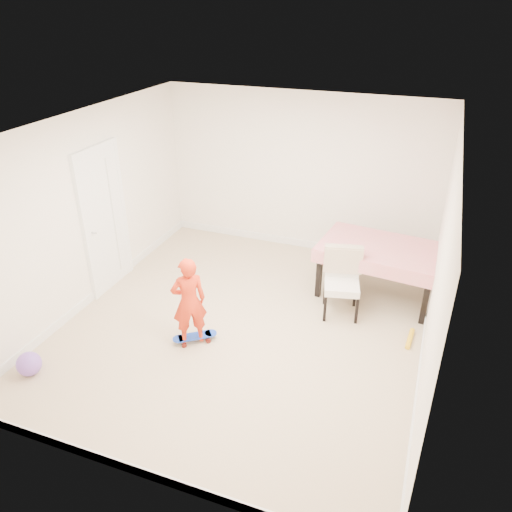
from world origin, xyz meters
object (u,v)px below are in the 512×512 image
at_px(dining_table, 378,271).
at_px(balloon, 29,364).
at_px(child, 189,304).
at_px(skateboard, 195,338).
at_px(dining_chair, 342,284).

distance_m(dining_table, balloon, 4.66).
bearing_deg(child, dining_table, -174.78).
bearing_deg(skateboard, dining_table, 6.94).
bearing_deg(dining_table, balloon, -131.36).
height_order(dining_table, child, child).
height_order(child, balloon, child).
distance_m(dining_chair, balloon, 3.94).
bearing_deg(child, skateboard, -156.61).
bearing_deg(balloon, child, 38.19).
xyz_separation_m(dining_chair, child, (-1.59, -1.29, 0.11)).
height_order(dining_chair, balloon, dining_chair).
distance_m(child, balloon, 1.93).
height_order(dining_table, balloon, dining_table).
height_order(dining_table, dining_chair, dining_chair).
bearing_deg(dining_table, child, -128.80).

